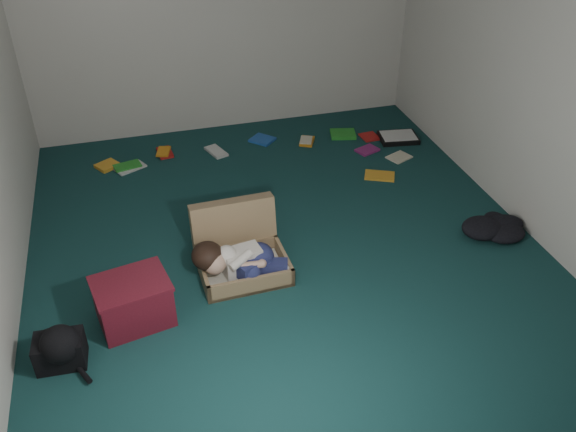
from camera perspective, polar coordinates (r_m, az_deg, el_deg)
floor at (r=4.98m, az=-0.47°, el=-2.39°), size 4.50×4.50×0.00m
wall_back at (r=6.42m, az=-6.18°, el=18.97°), size 4.50×0.00×4.50m
wall_front at (r=2.54m, az=13.11°, el=-7.98°), size 4.50×0.00×4.50m
wall_right at (r=5.19m, az=21.87°, el=13.06°), size 0.00×4.50×4.50m
suitcase at (r=4.66m, az=-4.55°, el=-3.23°), size 0.67×0.66×0.48m
person at (r=4.50m, az=-4.62°, el=-4.13°), size 0.71×0.33×0.30m
maroon_bin at (r=4.30m, az=-14.27°, el=-7.76°), size 0.56×0.48×0.34m
backpack at (r=4.19m, az=-20.57°, el=-11.66°), size 0.40×0.33×0.23m
clothing_pile at (r=5.31m, az=18.64°, el=-1.00°), size 0.41×0.34×0.13m
paper_tray at (r=6.61m, az=10.28°, el=7.24°), size 0.43×0.35×0.06m
book_scatter at (r=6.26m, az=-0.92°, el=6.04°), size 3.05×1.30×0.02m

